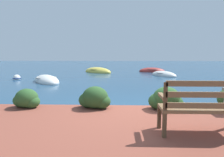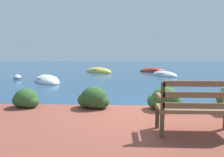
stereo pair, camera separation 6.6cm
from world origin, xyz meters
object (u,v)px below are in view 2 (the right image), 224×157
(park_bench, at_px, (198,106))
(rowboat_far, at_px, (99,72))
(rowboat_nearest, at_px, (47,81))
(rowboat_mid, at_px, (165,75))
(mooring_buoy, at_px, (18,78))
(rowboat_outer, at_px, (153,71))

(park_bench, xyz_separation_m, rowboat_far, (-3.13, 13.52, -0.64))
(park_bench, xyz_separation_m, rowboat_nearest, (-5.37, 7.62, -0.64))
(rowboat_nearest, distance_m, rowboat_far, 6.31)
(rowboat_mid, bearing_deg, rowboat_far, 34.46)
(rowboat_far, bearing_deg, park_bench, 143.51)
(rowboat_nearest, relative_size, mooring_buoy, 5.83)
(park_bench, bearing_deg, mooring_buoy, 135.12)
(mooring_buoy, bearing_deg, rowboat_far, 47.15)
(park_bench, height_order, rowboat_outer, park_bench)
(rowboat_far, xyz_separation_m, rowboat_outer, (4.69, 0.68, -0.01))
(rowboat_mid, bearing_deg, rowboat_outer, -23.61)
(park_bench, xyz_separation_m, rowboat_mid, (1.88, 11.08, -0.65))
(park_bench, height_order, rowboat_nearest, park_bench)
(park_bench, bearing_deg, rowboat_nearest, 129.07)
(rowboat_nearest, relative_size, rowboat_mid, 1.15)
(rowboat_outer, distance_m, mooring_buoy, 10.70)
(rowboat_mid, xyz_separation_m, mooring_buoy, (-9.50, -2.39, 0.02))
(park_bench, distance_m, rowboat_far, 13.90)
(rowboat_nearest, bearing_deg, rowboat_far, 123.14)
(park_bench, bearing_deg, rowboat_outer, 87.63)
(rowboat_outer, height_order, mooring_buoy, rowboat_outer)
(mooring_buoy, bearing_deg, park_bench, -48.76)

